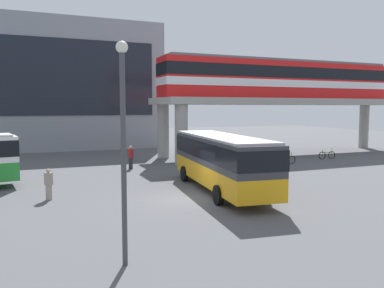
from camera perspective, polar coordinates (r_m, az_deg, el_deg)
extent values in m
plane|color=#515156|center=(30.46, -7.81, -3.89)|extent=(120.00, 120.00, 0.00)
cube|color=gray|center=(50.91, -23.38, 7.67)|extent=(31.63, 11.27, 14.68)
cube|color=black|center=(45.28, -23.49, 8.95)|extent=(28.47, 0.10, 8.22)
cube|color=#9E9B93|center=(41.77, 13.73, 5.89)|extent=(27.74, 6.40, 0.60)
cylinder|color=#9E9B93|center=(33.58, -1.55, 1.38)|extent=(1.10, 1.10, 5.09)
cylinder|color=#9E9B93|center=(38.09, -4.15, 1.82)|extent=(1.10, 1.10, 5.09)
cylinder|color=#9E9B93|center=(52.00, 23.40, 2.32)|extent=(1.10, 1.10, 5.09)
cube|color=red|center=(41.31, 12.75, 8.84)|extent=(25.38, 2.90, 3.60)
cube|color=silver|center=(41.29, 12.74, 8.34)|extent=(25.44, 2.96, 0.70)
cube|color=black|center=(41.36, 12.77, 9.83)|extent=(25.44, 2.96, 1.10)
cube|color=slate|center=(41.48, 12.80, 11.49)|extent=(24.36, 2.61, 0.24)
cube|color=orange|center=(23.01, 4.14, -4.18)|extent=(3.79, 11.22, 1.10)
cube|color=#333338|center=(22.83, 4.16, -0.96)|extent=(3.79, 11.22, 1.50)
cube|color=black|center=(22.83, 4.16, -0.77)|extent=(3.83, 11.26, 0.96)
cube|color=silver|center=(22.76, 4.17, 1.07)|extent=(3.60, 10.66, 0.12)
cylinder|color=black|center=(26.05, -1.12, -4.28)|extent=(0.40, 1.03, 1.00)
cylinder|color=black|center=(26.78, 4.08, -4.03)|extent=(0.40, 1.03, 1.00)
cylinder|color=black|center=(19.85, 3.77, -7.31)|extent=(0.40, 1.03, 1.00)
cylinder|color=black|center=(20.81, 10.31, -6.80)|extent=(0.40, 1.03, 1.00)
torus|color=black|center=(35.60, 9.91, -2.05)|extent=(0.74, 0.12, 0.74)
torus|color=black|center=(34.98, 8.54, -2.16)|extent=(0.74, 0.12, 0.74)
cylinder|color=silver|center=(35.26, 9.24, -1.65)|extent=(1.05, 0.13, 0.05)
cylinder|color=silver|center=(34.95, 8.55, -1.67)|extent=(0.04, 0.04, 0.55)
cylinder|color=silver|center=(35.56, 9.92, -1.49)|extent=(0.04, 0.04, 0.65)
torus|color=black|center=(39.74, 19.37, -1.52)|extent=(0.74, 0.12, 0.74)
torus|color=black|center=(39.11, 18.15, -1.58)|extent=(0.74, 0.12, 0.74)
cylinder|color=#1E7F33|center=(39.39, 18.78, -1.14)|extent=(1.05, 0.14, 0.05)
cylinder|color=#1E7F33|center=(39.08, 18.16, -1.15)|extent=(0.04, 0.04, 0.55)
cylinder|color=#1E7F33|center=(39.70, 19.39, -1.01)|extent=(0.04, 0.04, 0.65)
torus|color=black|center=(35.09, 14.02, -2.23)|extent=(0.74, 0.22, 0.74)
torus|color=black|center=(34.67, 12.44, -2.29)|extent=(0.74, 0.22, 0.74)
cylinder|color=#996626|center=(34.84, 13.25, -1.81)|extent=(1.04, 0.27, 0.05)
cylinder|color=#996626|center=(34.63, 12.45, -1.80)|extent=(0.04, 0.04, 0.55)
cylinder|color=#996626|center=(35.05, 14.04, -1.67)|extent=(0.04, 0.04, 0.65)
torus|color=black|center=(33.16, 9.82, -2.58)|extent=(0.72, 0.30, 0.74)
torus|color=black|center=(32.94, 8.04, -2.61)|extent=(0.72, 0.30, 0.74)
cylinder|color=black|center=(33.01, 8.94, -2.12)|extent=(1.01, 0.40, 0.05)
cylinder|color=black|center=(32.90, 8.05, -2.09)|extent=(0.04, 0.04, 0.55)
cylinder|color=black|center=(33.11, 9.83, -1.98)|extent=(0.04, 0.04, 0.65)
cylinder|color=#26262D|center=(31.56, -8.77, -2.77)|extent=(0.32, 0.32, 0.89)
cube|color=maroon|center=(31.46, -8.80, -1.33)|extent=(0.42, 0.48, 0.71)
sphere|color=tan|center=(31.41, -8.81, -0.47)|extent=(0.24, 0.24, 0.24)
cylinder|color=gray|center=(22.20, -19.81, -6.53)|extent=(0.32, 0.32, 0.80)
cube|color=gray|center=(22.07, -19.87, -4.71)|extent=(0.44, 0.48, 0.63)
sphere|color=tan|center=(22.00, -19.90, -3.62)|extent=(0.22, 0.22, 0.22)
cylinder|color=#3F3F44|center=(12.08, -9.77, -2.46)|extent=(0.16, 0.16, 6.42)
sphere|color=silver|center=(12.10, -10.02, 13.51)|extent=(0.36, 0.36, 0.36)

